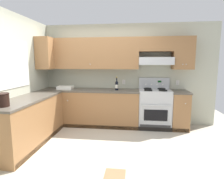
{
  "coord_description": "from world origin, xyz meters",
  "views": [
    {
      "loc": [
        0.78,
        -3.26,
        1.59
      ],
      "look_at": [
        0.3,
        0.7,
        1.0
      ],
      "focal_mm": 29.73,
      "sensor_mm": 36.0,
      "label": 1
    }
  ],
  "objects_px": {
    "bowl": "(65,88)",
    "bucket": "(2,100)",
    "stove": "(154,108)",
    "wine_bottle": "(117,85)"
  },
  "relations": [
    {
      "from": "bowl",
      "to": "bucket",
      "type": "bearing_deg",
      "value": -98.13
    },
    {
      "from": "stove",
      "to": "wine_bottle",
      "type": "height_order",
      "value": "wine_bottle"
    },
    {
      "from": "wine_bottle",
      "to": "bowl",
      "type": "distance_m",
      "value": 1.32
    },
    {
      "from": "bowl",
      "to": "wine_bottle",
      "type": "bearing_deg",
      "value": -0.04
    },
    {
      "from": "stove",
      "to": "wine_bottle",
      "type": "relative_size",
      "value": 3.65
    },
    {
      "from": "stove",
      "to": "bowl",
      "type": "height_order",
      "value": "stove"
    },
    {
      "from": "wine_bottle",
      "to": "bucket",
      "type": "height_order",
      "value": "wine_bottle"
    },
    {
      "from": "bucket",
      "to": "bowl",
      "type": "bearing_deg",
      "value": 81.87
    },
    {
      "from": "bowl",
      "to": "bucket",
      "type": "relative_size",
      "value": 1.76
    },
    {
      "from": "bucket",
      "to": "stove",
      "type": "bearing_deg",
      "value": 37.76
    }
  ]
}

